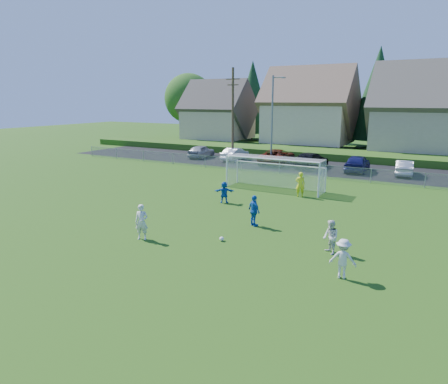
{
  "coord_description": "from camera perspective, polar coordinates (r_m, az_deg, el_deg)",
  "views": [
    {
      "loc": [
        11.11,
        -11.93,
        6.73
      ],
      "look_at": [
        0.0,
        8.0,
        1.4
      ],
      "focal_mm": 32.0,
      "sensor_mm": 36.0,
      "label": 1
    }
  ],
  "objects": [
    {
      "name": "player_white_b",
      "position": [
        18.37,
        15.0,
        -6.25
      ],
      "size": [
        0.94,
        0.95,
        1.54
      ],
      "primitive_type": "imported",
      "rotation": [
        0.0,
        0.0,
        -0.83
      ],
      "color": "silver",
      "rests_on": "ground"
    },
    {
      "name": "player_white_a",
      "position": [
        19.91,
        -11.69,
        -4.23
      ],
      "size": [
        0.75,
        0.63,
        1.75
      ],
      "primitive_type": "imported",
      "rotation": [
        0.0,
        0.0,
        0.39
      ],
      "color": "silver",
      "rests_on": "ground"
    },
    {
      "name": "streetlight",
      "position": [
        41.04,
        6.94,
        10.41
      ],
      "size": [
        1.38,
        0.18,
        9.0
      ],
      "color": "slate",
      "rests_on": "ground"
    },
    {
      "name": "car_d",
      "position": [
        40.85,
        12.27,
        4.46
      ],
      "size": [
        2.69,
        5.53,
        1.55
      ],
      "primitive_type": "imported",
      "rotation": [
        0.0,
        0.0,
        3.04
      ],
      "color": "black",
      "rests_on": "ground"
    },
    {
      "name": "ground",
      "position": [
        17.64,
        -12.94,
        -9.63
      ],
      "size": [
        160.0,
        160.0,
        0.0
      ],
      "primitive_type": "plane",
      "color": "#193D0C",
      "rests_on": "ground"
    },
    {
      "name": "car_f",
      "position": [
        39.54,
        24.37,
        3.17
      ],
      "size": [
        1.78,
        4.23,
        1.36
      ],
      "primitive_type": "imported",
      "rotation": [
        0.0,
        0.0,
        3.22
      ],
      "color": "#BCBCBC",
      "rests_on": "ground"
    },
    {
      "name": "soccer_goal",
      "position": [
        30.54,
        7.39,
        3.41
      ],
      "size": [
        7.42,
        1.9,
        2.5
      ],
      "color": "white",
      "rests_on": "ground"
    },
    {
      "name": "player_blue_a",
      "position": [
        21.58,
        4.32,
        -2.69
      ],
      "size": [
        1.07,
        0.9,
        1.71
      ],
      "primitive_type": "imported",
      "rotation": [
        0.0,
        0.0,
        2.56
      ],
      "color": "#1251B1",
      "rests_on": "ground"
    },
    {
      "name": "soccer_ball",
      "position": [
        19.49,
        -0.34,
        -6.71
      ],
      "size": [
        0.22,
        0.22,
        0.22
      ],
      "primitive_type": "sphere",
      "color": "white",
      "rests_on": "ground"
    },
    {
      "name": "grass_embankment",
      "position": [
        48.64,
        15.74,
        5.18
      ],
      "size": [
        70.0,
        6.0,
        0.8
      ],
      "primitive_type": "cube",
      "color": "#1E420F",
      "rests_on": "ground"
    },
    {
      "name": "goalkeeper",
      "position": [
        28.49,
        10.84,
        1.07
      ],
      "size": [
        0.76,
        0.63,
        1.77
      ],
      "primitive_type": "imported",
      "rotation": [
        0.0,
        0.0,
        3.51
      ],
      "color": "yellow",
      "rests_on": "ground"
    },
    {
      "name": "utility_pole",
      "position": [
        44.08,
        1.26,
        11.08
      ],
      "size": [
        1.6,
        0.26,
        10.0
      ],
      "color": "#473321",
      "rests_on": "ground"
    },
    {
      "name": "asphalt_lot",
      "position": [
        41.52,
        13.24,
        3.47
      ],
      "size": [
        60.0,
        60.0,
        0.0
      ],
      "primitive_type": "plane",
      "color": "black",
      "rests_on": "ground"
    },
    {
      "name": "car_b",
      "position": [
        44.92,
        1.58,
        5.44
      ],
      "size": [
        1.54,
        4.31,
        1.42
      ],
      "primitive_type": "imported",
      "rotation": [
        0.0,
        0.0,
        3.15
      ],
      "color": "white",
      "rests_on": "ground"
    },
    {
      "name": "player_white_c",
      "position": [
        16.08,
        16.63,
        -9.11
      ],
      "size": [
        1.07,
        0.68,
        1.57
      ],
      "primitive_type": "imported",
      "rotation": [
        0.0,
        0.0,
        3.24
      ],
      "color": "silver",
      "rests_on": "ground"
    },
    {
      "name": "player_blue_b",
      "position": [
        26.38,
        0.03,
        -0.03
      ],
      "size": [
        1.38,
        0.98,
        1.44
      ],
      "primitive_type": "imported",
      "rotation": [
        0.0,
        0.0,
        3.61
      ],
      "color": "#1251B1",
      "rests_on": "ground"
    },
    {
      "name": "car_e",
      "position": [
        39.9,
        18.52,
        3.92
      ],
      "size": [
        2.03,
        4.77,
        1.61
      ],
      "primitive_type": "imported",
      "rotation": [
        0.0,
        0.0,
        3.17
      ],
      "color": "#16174D",
      "rests_on": "ground"
    },
    {
      "name": "car_a",
      "position": [
        47.25,
        -3.28,
        5.84
      ],
      "size": [
        2.07,
        4.49,
        1.49
      ],
      "primitive_type": "imported",
      "rotation": [
        0.0,
        0.0,
        3.21
      ],
      "color": "#989BA0",
      "rests_on": "ground"
    },
    {
      "name": "houses_row",
      "position": [
        55.16,
        20.14,
        12.99
      ],
      "size": [
        53.9,
        11.45,
        13.27
      ],
      "color": "tan",
      "rests_on": "ground"
    },
    {
      "name": "car_c",
      "position": [
        42.66,
        7.59,
        5.04
      ],
      "size": [
        2.98,
        5.9,
        1.6
      ],
      "primitive_type": "imported",
      "rotation": [
        0.0,
        0.0,
        3.2
      ],
      "color": "#621B0B",
      "rests_on": "ground"
    },
    {
      "name": "tree_row",
      "position": [
        61.5,
        20.22,
        12.52
      ],
      "size": [
        65.98,
        12.36,
        13.8
      ],
      "color": "#382616",
      "rests_on": "ground"
    },
    {
      "name": "chainlink_fence",
      "position": [
        36.22,
        10.86,
        3.21
      ],
      "size": [
        52.06,
        0.06,
        1.2
      ],
      "color": "gray",
      "rests_on": "ground"
    }
  ]
}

